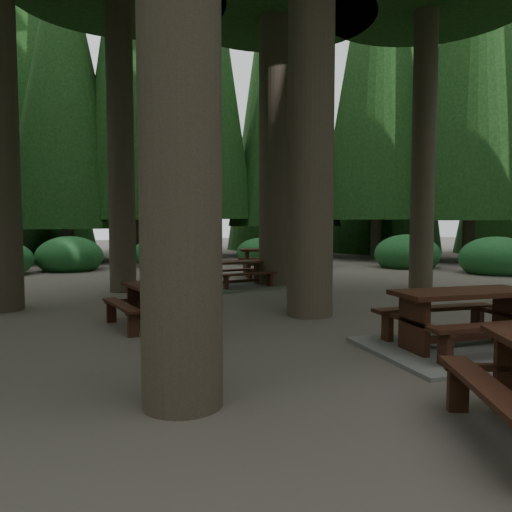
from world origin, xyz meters
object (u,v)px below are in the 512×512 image
picnic_table_c (239,279)px  picnic_table_a (463,330)px  picnic_table_b (152,299)px  picnic_table_d (272,258)px

picnic_table_c → picnic_table_a: bearing=-93.8°
picnic_table_a → picnic_table_c: bearing=100.0°
picnic_table_a → picnic_table_b: size_ratio=1.72×
picnic_table_c → picnic_table_d: 2.86m
picnic_table_b → picnic_table_c: size_ratio=0.77×
picnic_table_c → picnic_table_d: (2.10, 1.91, 0.35)m
picnic_table_a → picnic_table_c: size_ratio=1.32×
picnic_table_c → picnic_table_d: picnic_table_d is taller
picnic_table_b → picnic_table_c: (3.40, 3.71, -0.22)m
picnic_table_a → picnic_table_d: 9.46m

